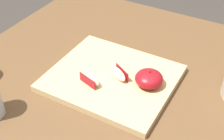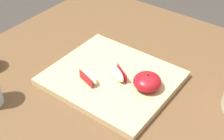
# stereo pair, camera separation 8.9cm
# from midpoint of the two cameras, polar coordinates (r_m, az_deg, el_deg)

# --- Properties ---
(dining_table) EXTENTS (1.11, 0.91, 0.74)m
(dining_table) POSITION_cam_midpoint_polar(r_m,az_deg,el_deg) (0.99, 7.54, -7.58)
(dining_table) COLOR brown
(dining_table) RESTS_ON ground_plane
(cutting_board) EXTENTS (0.35, 0.30, 0.02)m
(cutting_board) POSITION_cam_midpoint_polar(r_m,az_deg,el_deg) (0.91, 2.80, -1.58)
(cutting_board) COLOR tan
(cutting_board) RESTS_ON dining_table
(apple_half_skin_up) EXTENTS (0.08, 0.08, 0.05)m
(apple_half_skin_up) POSITION_cam_midpoint_polar(r_m,az_deg,el_deg) (0.86, 9.41, -2.21)
(apple_half_skin_up) COLOR maroon
(apple_half_skin_up) RESTS_ON cutting_board
(apple_wedge_left) EXTENTS (0.07, 0.05, 0.03)m
(apple_wedge_left) POSITION_cam_midpoint_polar(r_m,az_deg,el_deg) (0.89, 4.03, -0.89)
(apple_wedge_left) COLOR beige
(apple_wedge_left) RESTS_ON cutting_board
(apple_wedge_front) EXTENTS (0.07, 0.04, 0.03)m
(apple_wedge_front) POSITION_cam_midpoint_polar(r_m,az_deg,el_deg) (0.87, -1.29, -1.45)
(apple_wedge_front) COLOR beige
(apple_wedge_front) RESTS_ON cutting_board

